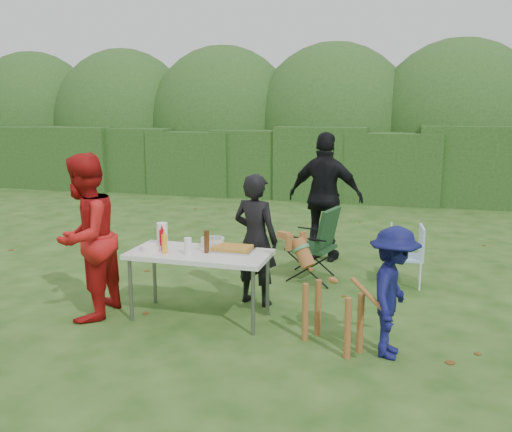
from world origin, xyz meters
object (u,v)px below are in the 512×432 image
(person_black_puffy, at_px, (325,197))
(mustard_bottle, at_px, (165,244))
(child, at_px, (393,292))
(camping_chair, at_px, (311,243))
(person_red_jacket, at_px, (85,237))
(person_cook, at_px, (256,240))
(lawn_chair, at_px, (405,255))
(ketchup_bottle, at_px, (162,240))
(paper_towel_roll, at_px, (162,234))
(folding_table, at_px, (199,257))
(beer_bottle, at_px, (207,242))
(dog, at_px, (333,296))

(person_black_puffy, relative_size, mustard_bottle, 9.52)
(child, xyz_separation_m, camping_chair, (-1.12, 2.03, -0.11))
(mustard_bottle, bearing_deg, person_red_jacket, -169.49)
(person_cook, height_order, lawn_chair, person_cook)
(person_red_jacket, height_order, ketchup_bottle, person_red_jacket)
(person_black_puffy, height_order, child, person_black_puffy)
(person_red_jacket, bearing_deg, lawn_chair, 119.65)
(mustard_bottle, relative_size, paper_towel_roll, 0.77)
(folding_table, height_order, lawn_chair, lawn_chair)
(child, bearing_deg, beer_bottle, 86.06)
(lawn_chair, bearing_deg, dog, 67.20)
(person_black_puffy, xyz_separation_m, paper_towel_roll, (-1.42, -2.52, -0.08))
(child, distance_m, beer_bottle, 1.99)
(child, relative_size, dog, 1.16)
(folding_table, bearing_deg, ketchup_bottle, -176.30)
(person_cook, relative_size, child, 1.26)
(child, xyz_separation_m, lawn_chair, (0.08, 2.17, -0.22))
(camping_chair, relative_size, lawn_chair, 1.27)
(child, relative_size, ketchup_bottle, 5.53)
(folding_table, distance_m, dog, 1.52)
(person_red_jacket, distance_m, camping_chair, 2.90)
(dog, bearing_deg, lawn_chair, -74.19)
(lawn_chair, bearing_deg, paper_towel_roll, 26.45)
(folding_table, bearing_deg, lawn_chair, 40.57)
(mustard_bottle, bearing_deg, child, -5.25)
(camping_chair, bearing_deg, dog, 119.99)
(folding_table, bearing_deg, dog, -12.16)
(dog, bearing_deg, child, -152.35)
(folding_table, distance_m, paper_towel_roll, 0.54)
(paper_towel_roll, bearing_deg, dog, -12.93)
(lawn_chair, height_order, ketchup_bottle, ketchup_bottle)
(ketchup_bottle, relative_size, beer_bottle, 0.92)
(folding_table, bearing_deg, person_cook, 53.02)
(person_red_jacket, bearing_deg, person_cook, 115.95)
(folding_table, xyz_separation_m, camping_chair, (0.91, 1.66, -0.19))
(person_cook, bearing_deg, child, 163.69)
(mustard_bottle, bearing_deg, folding_table, 23.91)
(person_red_jacket, xyz_separation_m, dog, (2.65, -0.01, -0.39))
(person_cook, bearing_deg, person_black_puffy, -87.95)
(beer_bottle, bearing_deg, dog, -12.62)
(folding_table, bearing_deg, person_red_jacket, -165.54)
(person_cook, height_order, dog, person_cook)
(person_black_puffy, height_order, dog, person_black_puffy)
(lawn_chair, relative_size, ketchup_bottle, 3.55)
(camping_chair, distance_m, beer_bottle, 1.90)
(ketchup_bottle, bearing_deg, dog, -8.75)
(person_cook, xyz_separation_m, camping_chair, (0.46, 1.06, -0.27))
(lawn_chair, xyz_separation_m, ketchup_bottle, (-2.52, -1.83, 0.46))
(folding_table, distance_m, child, 2.06)
(child, height_order, ketchup_bottle, child)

